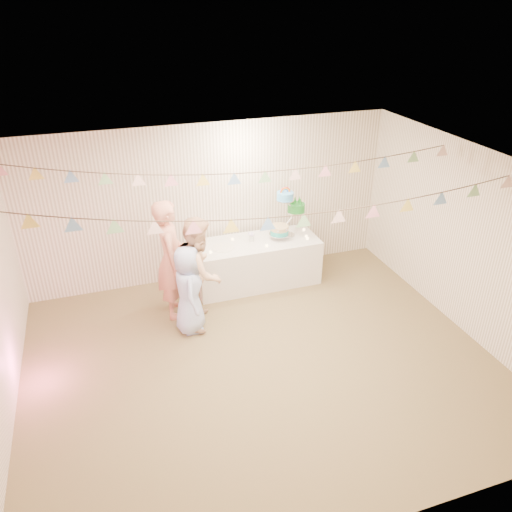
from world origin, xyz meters
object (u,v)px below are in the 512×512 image
object	(u,v)px
table	(256,262)
person_adult_b	(200,272)
cake_stand	(287,214)
person_adult_a	(171,259)
person_child	(189,290)

from	to	relation	value
table	person_adult_b	bearing A→B (deg)	-144.39
cake_stand	person_adult_b	size ratio (longest dim) A/B	0.49
table	person_adult_b	world-z (taller)	person_adult_b
table	cake_stand	distance (m)	0.95
person_adult_a	person_child	world-z (taller)	person_adult_a
table	person_adult_a	world-z (taller)	person_adult_a
table	person_child	size ratio (longest dim) A/B	1.53
person_adult_a	person_adult_b	distance (m)	0.49
person_adult_b	person_child	size ratio (longest dim) A/B	1.26
cake_stand	person_child	world-z (taller)	cake_stand
person_adult_b	person_adult_a	bearing A→B (deg)	65.07
person_adult_b	person_child	world-z (taller)	person_adult_b
table	person_adult_a	xyz separation A→B (m)	(-1.45, -0.45, 0.53)
cake_stand	person_adult_b	xyz separation A→B (m)	(-1.66, -0.85, -0.32)
person_adult_a	table	bearing A→B (deg)	-65.60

